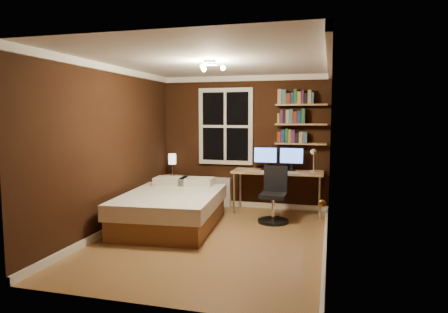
% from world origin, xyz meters
% --- Properties ---
extents(floor, '(4.20, 4.20, 0.00)m').
position_xyz_m(floor, '(0.00, 0.00, 0.00)').
color(floor, '#98683C').
rests_on(floor, ground).
extents(wall_back, '(3.20, 0.04, 2.50)m').
position_xyz_m(wall_back, '(0.00, 2.10, 1.25)').
color(wall_back, black).
rests_on(wall_back, ground).
extents(wall_left, '(0.04, 4.20, 2.50)m').
position_xyz_m(wall_left, '(-1.60, 0.00, 1.25)').
color(wall_left, black).
rests_on(wall_left, ground).
extents(wall_right, '(0.04, 4.20, 2.50)m').
position_xyz_m(wall_right, '(1.60, 0.00, 1.25)').
color(wall_right, black).
rests_on(wall_right, ground).
extents(ceiling, '(3.20, 4.20, 0.02)m').
position_xyz_m(ceiling, '(0.00, 0.00, 2.50)').
color(ceiling, white).
rests_on(ceiling, wall_back).
extents(window, '(1.06, 0.06, 1.46)m').
position_xyz_m(window, '(-0.35, 2.06, 1.55)').
color(window, white).
rests_on(window, wall_back).
extents(door, '(0.03, 0.82, 2.05)m').
position_xyz_m(door, '(1.59, -1.55, 1.02)').
color(door, black).
rests_on(door, ground).
extents(door_knob, '(0.06, 0.06, 0.06)m').
position_xyz_m(door_knob, '(1.55, -1.85, 1.00)').
color(door_knob, gold).
rests_on(door_knob, door).
extents(ceiling_fixture, '(0.44, 0.44, 0.18)m').
position_xyz_m(ceiling_fixture, '(0.00, -0.10, 2.40)').
color(ceiling_fixture, beige).
rests_on(ceiling_fixture, ceiling).
extents(bookshelf_lower, '(0.92, 0.22, 0.03)m').
position_xyz_m(bookshelf_lower, '(1.08, 1.98, 1.25)').
color(bookshelf_lower, tan).
rests_on(bookshelf_lower, wall_back).
extents(books_row_lower, '(0.48, 0.16, 0.23)m').
position_xyz_m(books_row_lower, '(1.08, 1.98, 1.38)').
color(books_row_lower, maroon).
rests_on(books_row_lower, bookshelf_lower).
extents(bookshelf_middle, '(0.92, 0.22, 0.03)m').
position_xyz_m(bookshelf_middle, '(1.08, 1.98, 1.60)').
color(bookshelf_middle, tan).
rests_on(bookshelf_middle, wall_back).
extents(books_row_middle, '(0.48, 0.16, 0.23)m').
position_xyz_m(books_row_middle, '(1.08, 1.98, 1.73)').
color(books_row_middle, navy).
rests_on(books_row_middle, bookshelf_middle).
extents(bookshelf_upper, '(0.92, 0.22, 0.03)m').
position_xyz_m(bookshelf_upper, '(1.08, 1.98, 1.95)').
color(bookshelf_upper, tan).
rests_on(bookshelf_upper, wall_back).
extents(books_row_upper, '(0.60, 0.16, 0.23)m').
position_xyz_m(books_row_upper, '(1.08, 1.98, 2.08)').
color(books_row_upper, '#245531').
rests_on(books_row_upper, bookshelf_upper).
extents(bed, '(1.60, 2.11, 0.68)m').
position_xyz_m(bed, '(-0.80, 0.42, 0.29)').
color(bed, brown).
rests_on(bed, ground).
extents(nightstand, '(0.58, 0.58, 0.58)m').
position_xyz_m(nightstand, '(-1.37, 1.85, 0.29)').
color(nightstand, brown).
rests_on(nightstand, ground).
extents(bedside_lamp, '(0.15, 0.15, 0.44)m').
position_xyz_m(bedside_lamp, '(-1.37, 1.85, 0.80)').
color(bedside_lamp, white).
rests_on(bedside_lamp, nightstand).
extents(radiator, '(0.37, 0.13, 0.56)m').
position_xyz_m(radiator, '(-0.42, 1.99, 0.28)').
color(radiator, silver).
rests_on(radiator, ground).
extents(desk, '(1.62, 0.61, 0.77)m').
position_xyz_m(desk, '(0.70, 1.78, 0.71)').
color(desk, tan).
rests_on(desk, ground).
extents(monitor_left, '(0.45, 0.12, 0.43)m').
position_xyz_m(monitor_left, '(0.46, 1.86, 0.98)').
color(monitor_left, black).
rests_on(monitor_left, desk).
extents(monitor_right, '(0.45, 0.12, 0.43)m').
position_xyz_m(monitor_right, '(0.93, 1.86, 0.98)').
color(monitor_right, black).
rests_on(monitor_right, desk).
extents(desk_lamp, '(0.14, 0.32, 0.44)m').
position_xyz_m(desk_lamp, '(1.33, 1.70, 0.99)').
color(desk_lamp, silver).
rests_on(desk_lamp, desk).
extents(office_chair, '(0.51, 0.51, 0.92)m').
position_xyz_m(office_chair, '(0.72, 1.12, 0.34)').
color(office_chair, black).
rests_on(office_chair, ground).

